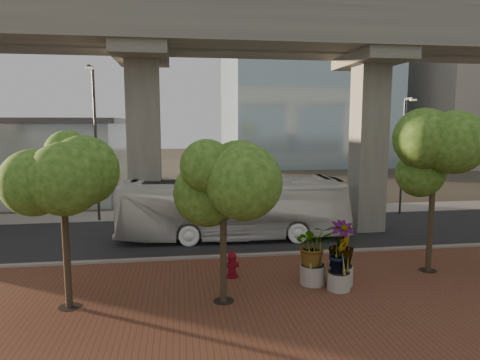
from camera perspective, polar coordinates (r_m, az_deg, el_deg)
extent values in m
plane|color=#332E25|center=(21.47, 3.72, -8.49)|extent=(160.00, 160.00, 0.00)
cube|color=brown|center=(14.21, 10.73, -17.16)|extent=(70.00, 13.00, 0.06)
cube|color=black|center=(23.35, 2.69, -7.10)|extent=(90.00, 8.00, 0.04)
cube|color=gray|center=(19.58, 4.95, -9.86)|extent=(70.00, 0.25, 0.16)
cube|color=gray|center=(28.62, 0.60, -4.31)|extent=(90.00, 3.00, 0.06)
cube|color=gray|center=(21.50, 3.74, 19.82)|extent=(72.00, 2.40, 1.80)
cube|color=gray|center=(24.58, 2.11, 18.29)|extent=(72.00, 2.40, 1.80)
cube|color=gray|center=(25.93, 1.66, 20.89)|extent=(72.00, 0.12, 1.00)
cube|color=gray|center=(70.58, 29.27, 11.60)|extent=(18.00, 16.00, 24.00)
imported|color=white|center=(21.93, -0.87, -3.74)|extent=(11.82, 3.30, 3.26)
cylinder|color=maroon|center=(16.88, -1.08, -12.63)|extent=(0.47, 0.47, 0.10)
cylinder|color=maroon|center=(16.75, -1.08, -11.42)|extent=(0.31, 0.31, 0.75)
sphere|color=maroon|center=(16.63, -1.08, -10.19)|extent=(0.36, 0.36, 0.36)
cylinder|color=maroon|center=(16.58, -1.08, -9.63)|extent=(0.10, 0.10, 0.13)
cylinder|color=maroon|center=(16.73, -1.08, -11.21)|extent=(0.52, 0.21, 0.21)
cylinder|color=#ADA49C|center=(16.34, 9.63, -12.29)|extent=(0.92, 0.92, 0.71)
imported|color=#2B5316|center=(15.99, 9.72, -8.50)|extent=(2.04, 2.04, 1.53)
cylinder|color=gray|center=(16.49, 13.24, -12.23)|extent=(0.90, 0.90, 0.70)
imported|color=#2B5316|center=(16.13, 13.37, -8.28)|extent=(2.21, 2.21, 1.66)
cylinder|color=gray|center=(16.00, 13.03, -12.99)|extent=(0.81, 0.81, 0.63)
imported|color=#2B5316|center=(15.68, 13.14, -9.58)|extent=(1.81, 1.81, 1.36)
cylinder|color=#493D2A|center=(14.83, -22.11, -9.16)|extent=(0.22, 0.22, 3.51)
cylinder|color=black|center=(15.41, -21.77, -15.41)|extent=(0.70, 0.70, 0.01)
cylinder|color=#493D2A|center=(14.29, -2.22, -10.26)|extent=(0.22, 0.22, 3.01)
cylinder|color=black|center=(14.82, -2.19, -15.80)|extent=(0.70, 0.70, 0.01)
cylinder|color=#493D2A|center=(18.67, 24.04, -5.99)|extent=(0.22, 0.22, 3.42)
cylinder|color=black|center=(19.13, 23.75, -10.97)|extent=(0.70, 0.70, 0.01)
cylinder|color=#2F2E33|center=(26.98, -18.64, 4.29)|extent=(0.16, 0.16, 9.05)
cube|color=#2F2E33|center=(26.57, -19.29, 14.00)|extent=(0.17, 1.13, 0.17)
cube|color=silver|center=(26.01, -19.52, 13.89)|extent=(0.45, 0.23, 0.14)
cylinder|color=#292A2D|center=(29.47, 20.83, 2.83)|extent=(0.13, 0.13, 7.40)
cube|color=#292A2D|center=(29.02, 21.63, 10.04)|extent=(0.14, 0.92, 0.14)
cube|color=silver|center=(28.61, 22.09, 9.87)|extent=(0.37, 0.18, 0.11)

